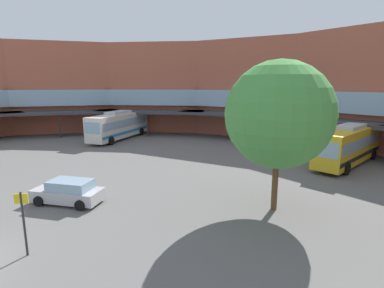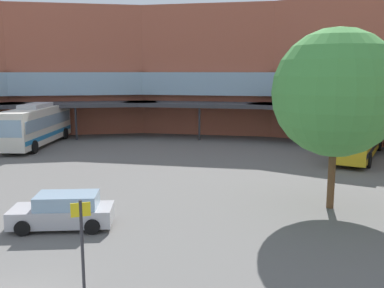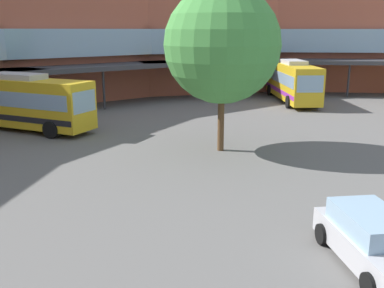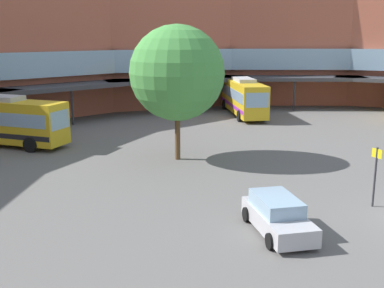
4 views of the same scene
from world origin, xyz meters
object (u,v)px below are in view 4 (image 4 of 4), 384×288
object	(u,v)px
parked_car	(277,216)
plaza_tree	(177,73)
bus_2	(243,96)
stop_sign_post	(376,171)

from	to	relation	value
parked_car	plaza_tree	xyz separation A→B (m)	(9.06, 9.28, 5.06)
bus_2	parked_car	xyz separation A→B (m)	(-28.34, -11.25, -1.22)
parked_car	stop_sign_post	world-z (taller)	stop_sign_post
parked_car	plaza_tree	world-z (taller)	plaza_tree
stop_sign_post	bus_2	bearing A→B (deg)	32.21
plaza_tree	parked_car	bearing A→B (deg)	-134.30
bus_2	parked_car	distance (m)	30.52
bus_2	parked_car	world-z (taller)	bus_2
plaza_tree	stop_sign_post	bearing A→B (deg)	-107.69
parked_car	stop_sign_post	size ratio (longest dim) A/B	1.54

